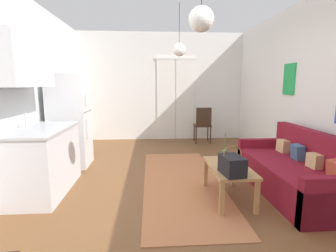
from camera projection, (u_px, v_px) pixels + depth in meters
name	position (u px, v px, depth m)	size (l,w,h in m)	color
ground_plane	(174.00, 199.00, 3.45)	(4.93, 7.83, 0.10)	brown
wall_back	(162.00, 87.00, 6.83)	(4.53, 0.13, 2.82)	white
area_rug	(182.00, 182.00, 3.91)	(1.14, 3.14, 0.01)	#B26B42
couch	(296.00, 173.00, 3.51)	(0.82, 1.91, 0.85)	maroon
coffee_table	(229.00, 171.00, 3.29)	(0.49, 0.93, 0.44)	#B27F4C
bamboo_vase	(224.00, 157.00, 3.33)	(0.07, 0.07, 0.41)	#47704C
handbag	(232.00, 165.00, 2.95)	(0.26, 0.36, 0.35)	black
refrigerator	(70.00, 121.00, 4.61)	(0.66, 0.64, 1.66)	white
kitchen_counter	(39.00, 137.00, 3.44)	(0.65, 1.30, 2.10)	silver
accent_chair	(203.00, 123.00, 6.44)	(0.43, 0.41, 0.91)	#382619
pendant_lamp_near	(201.00, 19.00, 2.65)	(0.27, 0.27, 0.80)	black
pendant_lamp_far	(179.00, 50.00, 4.32)	(0.22, 0.22, 0.87)	black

